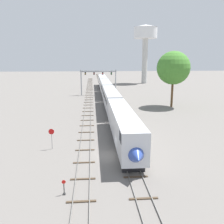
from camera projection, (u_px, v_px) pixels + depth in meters
ground_plane at (112, 155)px, 30.86m from camera, size 400.00×400.00×0.00m
track_main at (104, 91)px, 89.34m from camera, size 2.60×200.00×0.16m
track_near at (89, 101)px, 69.46m from camera, size 2.60×160.00×0.16m
passenger_train at (108, 92)px, 68.66m from camera, size 3.04×91.20×4.80m
signal_gantry at (98, 76)px, 79.83m from camera, size 12.10×0.49×8.50m
water_tower at (145, 36)px, 113.72m from camera, size 11.21×11.21×27.55m
switch_stand at (64, 189)px, 21.89m from camera, size 0.36×0.24×1.46m
stop_sign at (52, 136)px, 32.61m from camera, size 0.76×0.08×2.88m
trackside_tree_left at (173, 68)px, 59.49m from camera, size 8.24×8.24×13.94m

